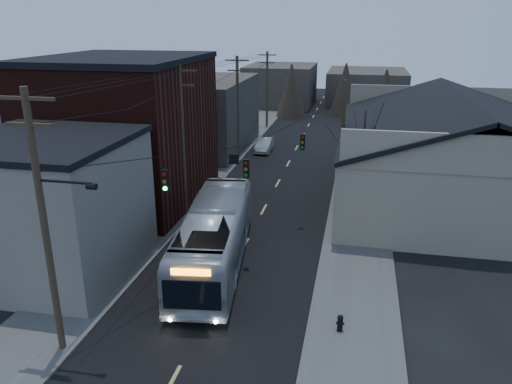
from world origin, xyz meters
TOP-DOWN VIEW (x-y plane):
  - road_surface at (0.00, 30.00)m, footprint 9.00×110.00m
  - sidewalk_left at (-6.50, 30.00)m, footprint 4.00×110.00m
  - sidewalk_right at (6.50, 30.00)m, footprint 4.00×110.00m
  - building_clapboard at (-9.00, 9.00)m, footprint 8.00×8.00m
  - building_brick at (-10.00, 20.00)m, footprint 10.00×12.00m
  - building_left_far at (-9.50, 36.00)m, footprint 9.00×14.00m
  - warehouse at (13.00, 25.00)m, footprint 16.16×20.60m
  - building_far_left at (-6.00, 65.00)m, footprint 10.00×12.00m
  - building_far_right at (7.00, 70.00)m, footprint 12.00×14.00m
  - bare_tree at (6.50, 20.00)m, footprint 0.40×0.40m
  - utility_lines at (-3.11, 24.14)m, footprint 11.24×45.28m
  - bus at (-1.00, 11.23)m, footprint 4.40×12.50m
  - parked_car at (-3.00, 35.95)m, footprint 1.46×4.06m
  - fire_hydrant at (5.90, 6.41)m, footprint 0.35×0.26m

SIDE VIEW (x-z plane):
  - road_surface at x=0.00m, z-range 0.00..0.02m
  - sidewalk_left at x=-6.50m, z-range 0.00..0.12m
  - sidewalk_right at x=6.50m, z-range 0.00..0.12m
  - fire_hydrant at x=5.90m, z-range 0.15..0.90m
  - parked_car at x=-3.00m, z-range 0.00..1.33m
  - bus at x=-1.00m, z-range 0.00..3.41m
  - building_far_right at x=7.00m, z-range 0.00..5.00m
  - warehouse at x=13.00m, z-range -1.17..6.56m
  - building_far_left at x=-6.00m, z-range 0.00..6.00m
  - building_clapboard at x=-9.00m, z-range 0.00..7.00m
  - building_left_far at x=-9.50m, z-range 0.00..7.00m
  - bare_tree at x=6.50m, z-range 0.00..7.20m
  - utility_lines at x=-3.11m, z-range -0.30..10.20m
  - building_brick at x=-10.00m, z-range 0.00..10.00m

